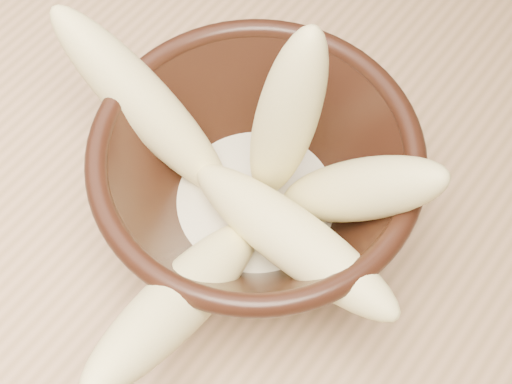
# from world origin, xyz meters

# --- Properties ---
(bowl) EXTENTS (0.23, 0.23, 0.13)m
(bowl) POSITION_xyz_m (-0.21, -0.10, 0.82)
(bowl) COLOR black
(bowl) RESTS_ON table
(milk_puddle) EXTENTS (0.13, 0.13, 0.02)m
(milk_puddle) POSITION_xyz_m (-0.21, -0.10, 0.79)
(milk_puddle) COLOR beige
(milk_puddle) RESTS_ON bowl
(banana_upright) EXTENTS (0.06, 0.09, 0.17)m
(banana_upright) POSITION_xyz_m (-0.21, -0.07, 0.88)
(banana_upright) COLOR #F0E18D
(banana_upright) RESTS_ON bowl
(banana_left) EXTENTS (0.17, 0.05, 0.15)m
(banana_left) POSITION_xyz_m (-0.31, -0.11, 0.86)
(banana_left) COLOR #F0E18D
(banana_left) RESTS_ON bowl
(banana_right) EXTENTS (0.14, 0.07, 0.15)m
(banana_right) POSITION_xyz_m (-0.14, -0.08, 0.86)
(banana_right) COLOR #F0E18D
(banana_right) RESTS_ON bowl
(banana_across) EXTENTS (0.20, 0.07, 0.09)m
(banana_across) POSITION_xyz_m (-0.16, -0.13, 0.84)
(banana_across) COLOR #F0E18D
(banana_across) RESTS_ON bowl
(banana_front) EXTENTS (0.06, 0.20, 0.14)m
(banana_front) POSITION_xyz_m (-0.19, -0.21, 0.85)
(banana_front) COLOR #F0E18D
(banana_front) RESTS_ON bowl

